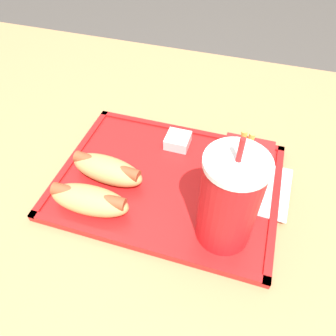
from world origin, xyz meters
TOP-DOWN VIEW (x-y plane):
  - ground_plane at (0.00, 0.00)m, footprint 8.00×8.00m
  - dining_table at (0.00, 0.00)m, footprint 1.42×0.94m
  - food_tray at (-0.02, 0.01)m, footprint 0.38×0.28m
  - paper_napkin at (-0.16, -0.02)m, footprint 0.14×0.12m
  - soda_cup at (-0.13, 0.08)m, footprint 0.09×0.09m
  - hot_dog_far at (0.08, 0.10)m, footprint 0.13×0.05m
  - hot_dog_near at (0.08, 0.04)m, footprint 0.14×0.06m
  - fries_carton at (-0.15, -0.03)m, footprint 0.08×0.06m
  - sauce_cup_mayo at (-0.01, -0.08)m, footprint 0.04×0.04m

SIDE VIEW (x-z plane):
  - ground_plane at x=0.00m, z-range 0.00..0.00m
  - dining_table at x=0.00m, z-range 0.00..0.78m
  - food_tray at x=-0.02m, z-range 0.78..0.79m
  - paper_napkin at x=-0.16m, z-range 0.79..0.79m
  - sauce_cup_mayo at x=-0.01m, z-range 0.79..0.81m
  - hot_dog_near at x=0.08m, z-range 0.79..0.83m
  - hot_dog_far at x=0.08m, z-range 0.79..0.83m
  - fries_carton at x=-0.15m, z-range 0.77..0.89m
  - soda_cup at x=-0.13m, z-range 0.77..0.96m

